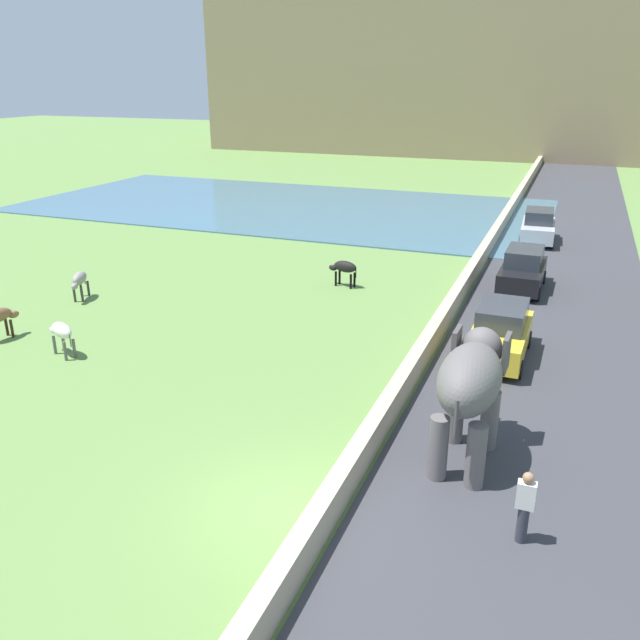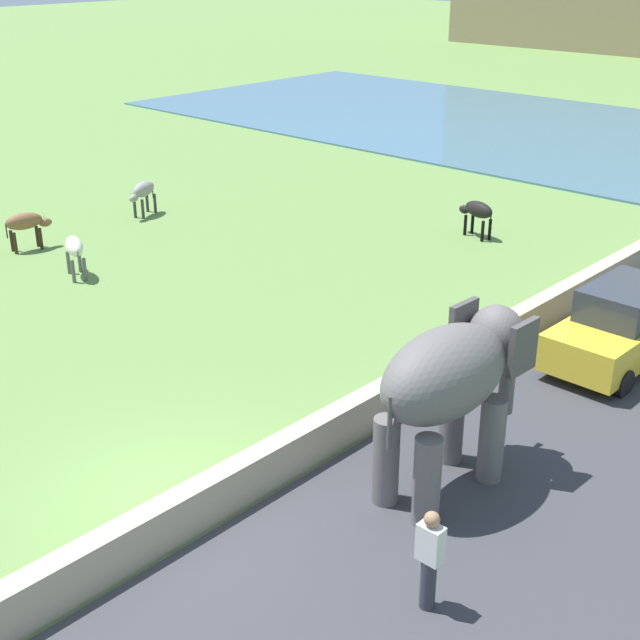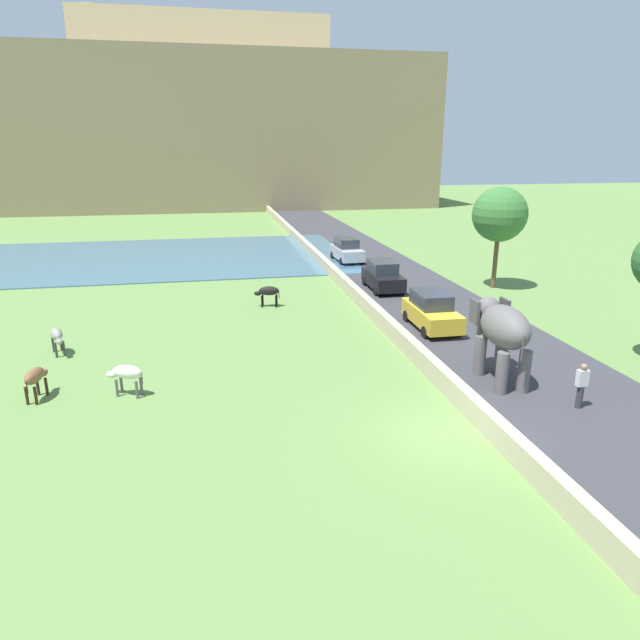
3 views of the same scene
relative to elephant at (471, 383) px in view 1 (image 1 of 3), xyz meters
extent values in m
plane|color=#608442|center=(-3.43, -3.40, -2.04)|extent=(220.00, 220.00, 0.00)
cube|color=#38383D|center=(1.57, 16.60, -2.01)|extent=(7.00, 120.00, 0.06)
cube|color=tan|center=(-2.23, 14.60, -1.64)|extent=(0.40, 110.00, 0.78)
cube|color=#426B84|center=(-17.43, 27.78, -2.00)|extent=(36.00, 18.00, 0.08)
cube|color=#897556|center=(-9.43, 72.96, 8.27)|extent=(64.00, 28.00, 20.62)
ellipsoid|color=#605B5B|center=(-0.01, -0.22, 0.20)|extent=(1.49, 2.74, 1.50)
cylinder|color=#605B5B|center=(-0.40, 0.67, -1.24)|extent=(0.44, 0.44, 1.60)
cylinder|color=#605B5B|center=(0.44, 0.64, -1.24)|extent=(0.44, 0.44, 1.60)
cylinder|color=#605B5B|center=(-0.46, -1.09, -1.24)|extent=(0.44, 0.44, 1.60)
cylinder|color=#605B5B|center=(0.38, -1.12, -1.24)|extent=(0.44, 0.44, 1.60)
ellipsoid|color=#605B5B|center=(0.04, 1.19, 0.39)|extent=(1.03, 0.93, 1.10)
cube|color=#484444|center=(-0.57, 1.08, 0.43)|extent=(0.14, 0.70, 0.90)
cube|color=#484444|center=(0.63, 1.04, 0.43)|extent=(0.14, 0.70, 0.90)
cylinder|color=#605B5B|center=(0.05, 1.66, -0.50)|extent=(0.28, 0.28, 1.50)
cone|color=silver|center=(-0.17, 1.60, -0.05)|extent=(0.14, 0.56, 0.17)
cone|color=silver|center=(0.27, 1.59, -0.05)|extent=(0.14, 0.56, 0.17)
cylinder|color=#484444|center=(-0.05, -1.55, -0.15)|extent=(0.08, 0.08, 0.90)
cylinder|color=#33333D|center=(1.55, -2.65, -1.61)|extent=(0.22, 0.22, 0.85)
cube|color=silver|center=(1.55, -2.65, -0.91)|extent=(0.36, 0.22, 0.56)
sphere|color=#997051|center=(1.55, -2.65, -0.52)|extent=(0.22, 0.22, 0.22)
cube|color=black|center=(-0.01, 14.14, -1.34)|extent=(1.77, 4.03, 0.80)
cube|color=#2D333D|center=(0.00, 14.34, -0.59)|extent=(1.48, 2.22, 0.70)
cylinder|color=black|center=(0.78, 12.83, -1.74)|extent=(0.19, 0.60, 0.60)
cylinder|color=black|center=(-0.84, 12.86, -1.74)|extent=(0.19, 0.60, 0.60)
cylinder|color=black|center=(0.82, 15.43, -1.74)|extent=(0.19, 0.60, 0.60)
cylinder|color=black|center=(-0.79, 15.46, -1.74)|extent=(0.19, 0.60, 0.60)
cube|color=#B7B7BC|center=(-0.01, 23.23, -1.34)|extent=(1.87, 4.07, 0.80)
cube|color=#2D333D|center=(-0.02, 23.43, -0.59)|extent=(1.54, 2.26, 0.70)
cylinder|color=black|center=(0.86, 21.97, -1.74)|extent=(0.21, 0.61, 0.60)
cylinder|color=black|center=(-0.76, 21.90, -1.74)|extent=(0.21, 0.61, 0.60)
cylinder|color=black|center=(0.74, 24.57, -1.74)|extent=(0.21, 0.61, 0.60)
cylinder|color=black|center=(-0.87, 24.50, -1.74)|extent=(0.21, 0.61, 0.60)
cube|color=gold|center=(-0.01, 6.39, -1.34)|extent=(1.76, 4.03, 0.80)
cube|color=#2D333D|center=(0.00, 6.59, -0.59)|extent=(1.48, 2.22, 0.70)
cylinder|color=black|center=(0.78, 5.08, -1.74)|extent=(0.19, 0.60, 0.60)
cylinder|color=black|center=(-0.84, 5.11, -1.74)|extent=(0.19, 0.60, 0.60)
cylinder|color=black|center=(0.82, 7.68, -1.74)|extent=(0.19, 0.60, 0.60)
cylinder|color=black|center=(-0.79, 7.70, -1.74)|extent=(0.19, 0.60, 0.60)
cylinder|color=#302014|center=(-16.52, 2.09, -1.71)|extent=(0.10, 0.10, 0.65)
cylinder|color=#302014|center=(-16.22, 2.03, -1.71)|extent=(0.10, 0.10, 0.65)
ellipsoid|color=brown|center=(-16.32, 2.30, -1.29)|extent=(0.31, 0.44, 0.26)
cone|color=beige|center=(-16.41, 2.32, -1.12)|extent=(0.04, 0.04, 0.12)
cone|color=beige|center=(-16.23, 2.28, -1.12)|extent=(0.04, 0.04, 0.12)
ellipsoid|color=black|center=(-7.23, 11.89, -1.14)|extent=(1.17, 0.67, 0.50)
cylinder|color=black|center=(-7.64, 11.82, -1.71)|extent=(0.10, 0.10, 0.65)
cylinder|color=black|center=(-7.57, 12.13, -1.71)|extent=(0.10, 0.10, 0.65)
cylinder|color=black|center=(-6.88, 11.66, -1.71)|extent=(0.10, 0.10, 0.65)
cylinder|color=black|center=(-6.82, 11.96, -1.71)|extent=(0.10, 0.10, 0.65)
ellipsoid|color=black|center=(-7.84, 12.03, -1.29)|extent=(0.44, 0.32, 0.26)
cone|color=beige|center=(-7.86, 11.94, -1.12)|extent=(0.04, 0.04, 0.12)
cone|color=beige|center=(-7.82, 12.12, -1.12)|extent=(0.04, 0.04, 0.12)
cylinder|color=black|center=(-6.70, 11.77, -1.34)|extent=(0.04, 0.04, 0.45)
ellipsoid|color=gray|center=(-16.80, 6.31, -1.14)|extent=(0.81, 1.18, 0.50)
cylinder|color=#373533|center=(-16.52, 6.01, -1.71)|extent=(0.10, 0.10, 0.65)
cylinder|color=#373533|center=(-16.81, 5.90, -1.71)|extent=(0.10, 0.10, 0.65)
cylinder|color=#373533|center=(-16.80, 6.73, -1.71)|extent=(0.10, 0.10, 0.65)
cylinder|color=#373533|center=(-17.09, 6.62, -1.71)|extent=(0.10, 0.10, 0.65)
ellipsoid|color=gray|center=(-16.58, 5.72, -1.29)|extent=(0.37, 0.46, 0.26)
cone|color=beige|center=(-16.49, 5.76, -1.12)|extent=(0.04, 0.04, 0.12)
cone|color=beige|center=(-16.66, 5.69, -1.12)|extent=(0.04, 0.04, 0.12)
cylinder|color=#373533|center=(-17.00, 6.82, -1.34)|extent=(0.04, 0.04, 0.45)
ellipsoid|color=silver|center=(-13.35, 1.41, -1.14)|extent=(1.18, 0.84, 0.50)
cylinder|color=#595753|center=(-13.76, 1.42, -1.71)|extent=(0.10, 0.10, 0.65)
cylinder|color=#595753|center=(-13.64, 1.70, -1.71)|extent=(0.10, 0.10, 0.65)
cylinder|color=#595753|center=(-13.05, 1.12, -1.71)|extent=(0.10, 0.10, 0.65)
cylinder|color=#595753|center=(-12.93, 1.40, -1.71)|extent=(0.10, 0.10, 0.65)
ellipsoid|color=silver|center=(-13.93, 1.66, -1.29)|extent=(0.46, 0.38, 0.26)
cone|color=beige|center=(-13.96, 1.58, -1.12)|extent=(0.04, 0.04, 0.12)
cone|color=beige|center=(-13.89, 1.74, -1.12)|extent=(0.04, 0.04, 0.12)
cylinder|color=#595753|center=(-12.85, 1.20, -1.34)|extent=(0.04, 0.04, 0.45)
camera|label=1|loc=(1.71, -13.92, 6.68)|focal=36.64mm
camera|label=2|loc=(6.97, -10.68, 6.52)|focal=49.23mm
camera|label=3|loc=(-10.25, -17.48, 6.36)|focal=31.09mm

